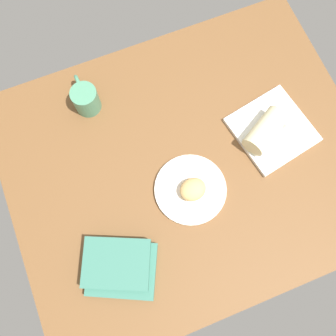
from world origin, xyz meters
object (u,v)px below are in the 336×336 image
scone_pastry (193,189)px  coffee_mug (85,98)px  breakfast_wrap (265,131)px  round_plate (190,190)px  book_stack (119,267)px  square_plate (272,129)px  sauce_cup (287,118)px

scone_pastry → coffee_mug: 43.50cm
breakfast_wrap → coffee_mug: coffee_mug is taller
round_plate → book_stack: size_ratio=0.90×
round_plate → breakfast_wrap: breakfast_wrap is taller
round_plate → square_plate: 32.24cm
square_plate → coffee_mug: 58.90cm
square_plate → book_stack: 62.12cm
scone_pastry → book_stack: scone_pastry is taller
breakfast_wrap → book_stack: (54.29, 20.86, -2.67)cm
coffee_mug → breakfast_wrap: bearing=147.1°
sauce_cup → book_stack: (63.08, 22.65, -0.51)cm
scone_pastry → sauce_cup: size_ratio=1.40×
square_plate → book_stack: (58.19, 21.66, 1.69)cm
sauce_cup → square_plate: bearing=11.5°
square_plate → breakfast_wrap: breakfast_wrap is taller
breakfast_wrap → coffee_mug: size_ratio=1.10×
breakfast_wrap → square_plate: bearing=72.0°
breakfast_wrap → book_stack: 58.22cm
breakfast_wrap → round_plate: bearing=-104.0°
breakfast_wrap → coffee_mug: 55.86cm
sauce_cup → book_stack: bearing=19.8°
round_plate → square_plate: square_plate is taller
square_plate → breakfast_wrap: size_ratio=1.56×
round_plate → scone_pastry: (-0.25, 0.77, 2.97)cm
coffee_mug → square_plate: bearing=149.8°
sauce_cup → breakfast_wrap: 9.23cm
breakfast_wrap → sauce_cup: bearing=72.0°
round_plate → sauce_cup: sauce_cup is taller
coffee_mug → scone_pastry: bearing=117.2°
book_stack → breakfast_wrap: bearing=-159.0°
round_plate → breakfast_wrap: 28.61cm
book_stack → square_plate: bearing=-159.6°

